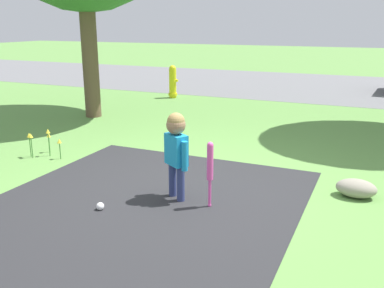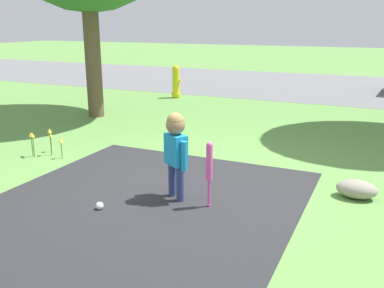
{
  "view_description": "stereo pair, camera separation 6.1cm",
  "coord_description": "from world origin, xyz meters",
  "views": [
    {
      "loc": [
        1.82,
        -4.2,
        1.8
      ],
      "look_at": [
        -0.03,
        -0.03,
        0.49
      ],
      "focal_mm": 40.0,
      "sensor_mm": 36.0,
      "label": 1
    },
    {
      "loc": [
        1.88,
        -4.18,
        1.8
      ],
      "look_at": [
        -0.03,
        -0.03,
        0.49
      ],
      "focal_mm": 40.0,
      "sensor_mm": 36.0,
      "label": 2
    }
  ],
  "objects": [
    {
      "name": "child",
      "position": [
        -0.03,
        -0.43,
        0.6
      ],
      "size": [
        0.33,
        0.25,
        0.93
      ],
      "rotation": [
        0.0,
        0.0,
        -0.56
      ],
      "color": "navy",
      "rests_on": "ground"
    },
    {
      "name": "sports_ball",
      "position": [
        -0.59,
        -1.0,
        0.04
      ],
      "size": [
        0.08,
        0.08,
        0.08
      ],
      "color": "white",
      "rests_on": "ground"
    },
    {
      "name": "flower_bed",
      "position": [
        -2.35,
        0.16,
        0.27
      ],
      "size": [
        0.5,
        0.35,
        0.39
      ],
      "color": "#38702D",
      "rests_on": "ground"
    },
    {
      "name": "street_strip",
      "position": [
        0.0,
        8.69,
        0.0
      ],
      "size": [
        40.0,
        6.0,
        0.01
      ],
      "color": "slate",
      "rests_on": "ground"
    },
    {
      "name": "ground_plane",
      "position": [
        0.0,
        0.0,
        0.0
      ],
      "size": [
        60.0,
        60.0,
        0.0
      ],
      "primitive_type": "plane",
      "color": "#5B8C42"
    },
    {
      "name": "fire_hydrant",
      "position": [
        -2.85,
        5.17,
        0.39
      ],
      "size": [
        0.25,
        0.22,
        0.8
      ],
      "color": "yellow",
      "rests_on": "ground"
    },
    {
      "name": "edging_rock",
      "position": [
        1.71,
        0.39,
        0.1
      ],
      "size": [
        0.42,
        0.29,
        0.19
      ],
      "color": "gray",
      "rests_on": "ground"
    },
    {
      "name": "baseball_bat",
      "position": [
        0.37,
        -0.48,
        0.44
      ],
      "size": [
        0.06,
        0.06,
        0.68
      ],
      "color": "#E54CA5",
      "rests_on": "ground"
    }
  ]
}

